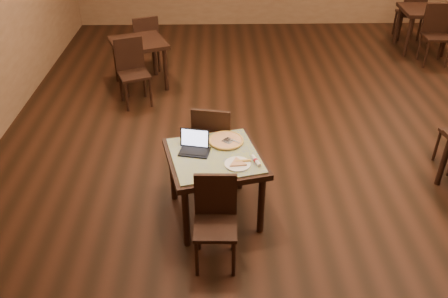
{
  "coord_description": "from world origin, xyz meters",
  "views": [
    {
      "loc": [
        -1.09,
        -5.32,
        3.36
      ],
      "look_at": [
        -1.0,
        -1.43,
        0.85
      ],
      "focal_mm": 38.0,
      "sensor_mm": 36.0,
      "label": 1
    }
  ],
  "objects_px": {
    "other_table_b_chair_far": "(146,41)",
    "other_table_a_chair_far": "(412,11)",
    "tiled_table": "(215,163)",
    "other_table_a_chair_near": "(436,31)",
    "other_table_b_chair_near": "(132,68)",
    "other_table_a": "(424,16)",
    "pizza_pan": "(226,142)",
    "chair_main_near": "(216,216)",
    "laptop": "(195,145)",
    "chair_main_far": "(213,140)",
    "other_table_b": "(139,49)"
  },
  "relations": [
    {
      "from": "pizza_pan",
      "to": "other_table_b",
      "type": "bearing_deg",
      "value": 113.38
    },
    {
      "from": "other_table_b",
      "to": "other_table_b_chair_near",
      "type": "distance_m",
      "value": 0.58
    },
    {
      "from": "laptop",
      "to": "other_table_b_chair_near",
      "type": "distance_m",
      "value": 2.8
    },
    {
      "from": "other_table_b",
      "to": "other_table_b_chair_near",
      "type": "xyz_separation_m",
      "value": [
        -0.03,
        -0.58,
        -0.08
      ]
    },
    {
      "from": "other_table_a_chair_far",
      "to": "other_table_a_chair_near",
      "type": "bearing_deg",
      "value": 93.35
    },
    {
      "from": "other_table_a",
      "to": "other_table_b",
      "type": "xyz_separation_m",
      "value": [
        -5.13,
        -1.5,
        -0.03
      ]
    },
    {
      "from": "other_table_a_chair_near",
      "to": "chair_main_near",
      "type": "bearing_deg",
      "value": -126.54
    },
    {
      "from": "other_table_b",
      "to": "other_table_b_chair_far",
      "type": "relative_size",
      "value": 1.07
    },
    {
      "from": "other_table_b",
      "to": "other_table_b_chair_near",
      "type": "relative_size",
      "value": 1.07
    },
    {
      "from": "other_table_a_chair_far",
      "to": "other_table_a",
      "type": "bearing_deg",
      "value": 93.35
    },
    {
      "from": "other_table_a_chair_near",
      "to": "other_table_a_chair_far",
      "type": "relative_size",
      "value": 1.0
    },
    {
      "from": "tiled_table",
      "to": "other_table_a_chair_near",
      "type": "height_order",
      "value": "other_table_a_chair_near"
    },
    {
      "from": "pizza_pan",
      "to": "other_table_b_chair_far",
      "type": "xyz_separation_m",
      "value": [
        -1.28,
        3.61,
        -0.21
      ]
    },
    {
      "from": "chair_main_near",
      "to": "other_table_b",
      "type": "distance_m",
      "value": 4.07
    },
    {
      "from": "other_table_b_chair_far",
      "to": "other_table_a_chair_far",
      "type": "bearing_deg",
      "value": 174.89
    },
    {
      "from": "laptop",
      "to": "other_table_b_chair_far",
      "type": "distance_m",
      "value": 3.88
    },
    {
      "from": "laptop",
      "to": "other_table_b_chair_far",
      "type": "relative_size",
      "value": 0.34
    },
    {
      "from": "laptop",
      "to": "other_table_b_chair_near",
      "type": "height_order",
      "value": "other_table_b_chair_near"
    },
    {
      "from": "chair_main_far",
      "to": "other_table_b",
      "type": "height_order",
      "value": "chair_main_far"
    },
    {
      "from": "chair_main_near",
      "to": "other_table_a_chair_far",
      "type": "height_order",
      "value": "other_table_a_chair_far"
    },
    {
      "from": "tiled_table",
      "to": "chair_main_far",
      "type": "distance_m",
      "value": 0.62
    },
    {
      "from": "chair_main_near",
      "to": "chair_main_far",
      "type": "xyz_separation_m",
      "value": [
        -0.02,
        1.24,
        0.05
      ]
    },
    {
      "from": "tiled_table",
      "to": "other_table_a_chair_far",
      "type": "height_order",
      "value": "other_table_a_chair_far"
    },
    {
      "from": "tiled_table",
      "to": "pizza_pan",
      "type": "xyz_separation_m",
      "value": [
        0.12,
        0.24,
        0.11
      ]
    },
    {
      "from": "tiled_table",
      "to": "other_table_b_chair_far",
      "type": "bearing_deg",
      "value": 93.34
    },
    {
      "from": "laptop",
      "to": "other_table_b",
      "type": "distance_m",
      "value": 3.33
    },
    {
      "from": "chair_main_near",
      "to": "other_table_a_chair_near",
      "type": "distance_m",
      "value": 6.2
    },
    {
      "from": "chair_main_far",
      "to": "other_table_a_chair_near",
      "type": "xyz_separation_m",
      "value": [
        3.96,
        3.55,
        0.02
      ]
    },
    {
      "from": "other_table_b_chair_far",
      "to": "pizza_pan",
      "type": "bearing_deg",
      "value": 87.74
    },
    {
      "from": "pizza_pan",
      "to": "other_table_a_chair_near",
      "type": "xyz_separation_m",
      "value": [
        3.82,
        3.93,
        -0.18
      ]
    },
    {
      "from": "other_table_b",
      "to": "other_table_b_chair_far",
      "type": "xyz_separation_m",
      "value": [
        0.03,
        0.58,
        -0.08
      ]
    },
    {
      "from": "chair_main_far",
      "to": "other_table_a",
      "type": "distance_m",
      "value": 5.73
    },
    {
      "from": "laptop",
      "to": "other_table_b_chair_near",
      "type": "xyz_separation_m",
      "value": [
        -1.02,
        2.59,
        -0.26
      ]
    },
    {
      "from": "pizza_pan",
      "to": "other_table_b_chair_near",
      "type": "height_order",
      "value": "other_table_b_chair_near"
    },
    {
      "from": "chair_main_near",
      "to": "chair_main_far",
      "type": "height_order",
      "value": "chair_main_far"
    },
    {
      "from": "chair_main_near",
      "to": "laptop",
      "type": "height_order",
      "value": "laptop"
    },
    {
      "from": "tiled_table",
      "to": "other_table_b",
      "type": "height_order",
      "value": "tiled_table"
    },
    {
      "from": "other_table_b_chair_near",
      "to": "other_table_a_chair_far",
      "type": "bearing_deg",
      "value": 5.72
    },
    {
      "from": "pizza_pan",
      "to": "chair_main_near",
      "type": "bearing_deg",
      "value": -97.78
    },
    {
      "from": "pizza_pan",
      "to": "other_table_b_chair_near",
      "type": "distance_m",
      "value": 2.8
    },
    {
      "from": "tiled_table",
      "to": "chair_main_near",
      "type": "distance_m",
      "value": 0.64
    },
    {
      "from": "chair_main_near",
      "to": "laptop",
      "type": "distance_m",
      "value": 0.81
    },
    {
      "from": "laptop",
      "to": "other_table_b_chair_near",
      "type": "bearing_deg",
      "value": 123.58
    },
    {
      "from": "chair_main_near",
      "to": "pizza_pan",
      "type": "relative_size",
      "value": 2.7
    },
    {
      "from": "chair_main_far",
      "to": "other_table_a_chair_near",
      "type": "bearing_deg",
      "value": -126.92
    },
    {
      "from": "other_table_b_chair_near",
      "to": "other_table_a",
      "type": "bearing_deg",
      "value": 0.19
    },
    {
      "from": "chair_main_near",
      "to": "other_table_a",
      "type": "distance_m",
      "value": 6.67
    },
    {
      "from": "other_table_a_chair_near",
      "to": "other_table_b",
      "type": "distance_m",
      "value": 5.21
    },
    {
      "from": "tiled_table",
      "to": "other_table_a_chair_far",
      "type": "xyz_separation_m",
      "value": [
        3.93,
        5.37,
        -0.08
      ]
    },
    {
      "from": "chair_main_far",
      "to": "other_table_b_chair_far",
      "type": "height_order",
      "value": "chair_main_far"
    }
  ]
}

